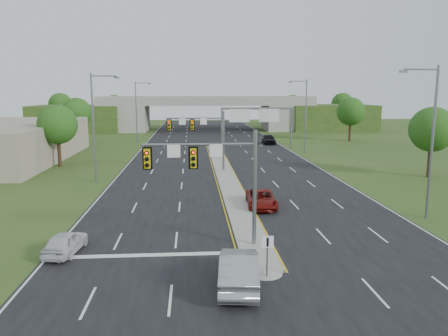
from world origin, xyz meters
The scene contains 26 objects.
ground centered at (0.00, 0.00, 0.00)m, with size 240.00×240.00×0.00m, color #284619.
road centered at (0.00, 35.00, 0.01)m, with size 24.00×160.00×0.02m, color black.
median centered at (0.00, 23.00, 0.10)m, with size 2.00×54.00×0.16m, color gray.
median_nose centered at (0.00, -4.00, 0.10)m, with size 2.00×2.00×0.16m, color gray.
lane_markings centered at (-0.60, 28.91, 0.02)m, with size 23.72×160.00×0.01m.
signal_mast_near centered at (-2.26, -0.07, 4.73)m, with size 6.62×0.60×7.00m.
signal_mast_far centered at (-2.26, 24.93, 4.73)m, with size 6.62×0.60×7.00m.
keep_right_sign centered at (0.00, -4.53, 1.52)m, with size 0.60×0.13×2.20m.
sign_gantry centered at (6.68, 44.92, 5.24)m, with size 11.58×0.44×6.67m.
overpass centered at (0.00, 80.00, 3.55)m, with size 80.00×14.00×8.10m.
lightpole_l_mid centered at (-13.30, 20.00, 6.10)m, with size 2.85×0.25×11.00m.
lightpole_l_far centered at (-13.30, 55.00, 6.10)m, with size 2.85×0.25×11.00m.
lightpole_r_near centered at (13.30, 5.00, 6.10)m, with size 2.85×0.25×11.00m.
lightpole_r_far centered at (13.30, 40.00, 6.10)m, with size 2.85×0.25×11.00m.
tree_l_near centered at (-20.00, 30.00, 5.18)m, with size 4.80×4.80×7.60m.
tree_l_mid centered at (-24.00, 55.00, 5.51)m, with size 5.20×5.20×8.12m.
tree_r_near centered at (22.00, 20.00, 5.18)m, with size 4.80×4.80×7.60m.
tree_r_mid centered at (26.00, 55.00, 5.51)m, with size 5.20×5.20×8.12m.
tree_back_a centered at (-38.00, 94.00, 5.84)m, with size 6.00×6.00×8.85m.
tree_back_b centered at (-24.00, 94.00, 5.51)m, with size 5.60×5.60×8.32m.
tree_back_c centered at (24.00, 94.00, 5.51)m, with size 5.60×5.60×8.32m.
tree_back_d centered at (38.00, 94.00, 5.84)m, with size 6.00×6.00×8.85m.
car_white centered at (-10.94, -0.33, 0.67)m, with size 1.54×3.83×1.31m, color silver.
car_silver centered at (-1.50, -5.33, 0.87)m, with size 1.80×5.16×1.70m, color #979B9E.
car_far_a centered at (1.85, 8.90, 0.70)m, with size 2.24×4.86×1.35m, color #6A0F0A.
car_far_c centered at (9.99, 51.35, 0.88)m, with size 2.03×5.03×1.71m, color black.
Camera 1 is at (-3.66, -24.79, 9.18)m, focal length 35.00 mm.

